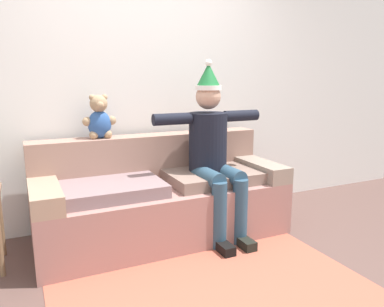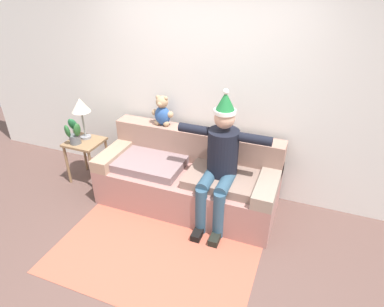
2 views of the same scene
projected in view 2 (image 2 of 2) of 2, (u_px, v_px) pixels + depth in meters
name	position (u px, v px, depth m)	size (l,w,h in m)	color
ground_plane	(151.00, 258.00, 3.34)	(10.00, 10.00, 0.00)	brown
back_wall	(204.00, 86.00, 3.94)	(7.00, 0.10, 2.70)	white
couch	(189.00, 178.00, 4.01)	(2.14, 0.87, 0.87)	#A17069
person_seated	(220.00, 159.00, 3.52)	(1.02, 0.77, 1.54)	black
teddy_bear	(162.00, 112.00, 4.03)	(0.29, 0.17, 0.38)	#2E5496
side_table	(86.00, 149.00, 4.39)	(0.45, 0.42, 0.59)	#8E6C4A
table_lamp	(81.00, 107.00, 4.20)	(0.24, 0.24, 0.56)	gray
potted_plant	(74.00, 133.00, 4.20)	(0.23, 0.25, 0.36)	slate
candle_tall	(73.00, 128.00, 4.27)	(0.04, 0.04, 0.27)	beige
area_rug	(151.00, 258.00, 3.33)	(2.07, 1.20, 0.01)	#B15541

